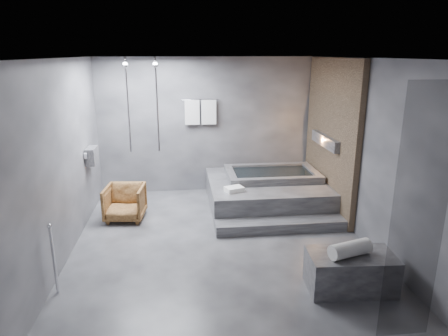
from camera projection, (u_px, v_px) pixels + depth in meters
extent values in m
plane|color=#2E2E31|center=(220.00, 241.00, 6.33)|extent=(5.00, 5.00, 0.00)
cube|color=#4D4D50|center=(219.00, 58.00, 5.55)|extent=(4.50, 5.00, 0.04)
cube|color=#38393E|center=(208.00, 126.00, 8.33)|extent=(4.50, 0.04, 2.80)
cube|color=#38393E|center=(248.00, 224.00, 3.56)|extent=(4.50, 0.04, 2.80)
cube|color=#38393E|center=(63.00, 160.00, 5.70)|extent=(0.04, 5.00, 2.80)
cube|color=#38393E|center=(364.00, 151.00, 6.19)|extent=(0.04, 5.00, 2.80)
cube|color=#997B5A|center=(331.00, 135.00, 7.37)|extent=(0.10, 2.40, 2.78)
cube|color=#FF9938|center=(326.00, 141.00, 7.39)|extent=(0.14, 1.20, 0.20)
cube|color=gray|center=(92.00, 156.00, 7.13)|extent=(0.16, 0.42, 0.30)
imported|color=beige|center=(92.00, 159.00, 7.05)|extent=(0.08, 0.08, 0.21)
imported|color=beige|center=(94.00, 158.00, 7.25)|extent=(0.07, 0.07, 0.15)
cylinder|color=silver|center=(157.00, 105.00, 7.65)|extent=(0.04, 0.04, 1.80)
cylinder|color=silver|center=(128.00, 106.00, 7.60)|extent=(0.04, 0.04, 1.80)
cylinder|color=silver|center=(200.00, 100.00, 8.10)|extent=(0.75, 0.02, 0.02)
cube|color=white|center=(192.00, 112.00, 8.14)|extent=(0.30, 0.06, 0.50)
cube|color=white|center=(209.00, 112.00, 8.17)|extent=(0.30, 0.06, 0.50)
cylinder|color=silver|center=(54.00, 260.00, 4.83)|extent=(0.04, 0.04, 0.90)
cube|color=black|center=(418.00, 219.00, 3.80)|extent=(0.55, 0.01, 2.60)
cube|color=#333336|center=(266.00, 193.00, 7.76)|extent=(2.20, 2.00, 0.50)
cube|color=#333336|center=(281.00, 225.00, 6.68)|extent=(2.20, 0.36, 0.18)
cube|color=#2E2E30|center=(350.00, 271.00, 4.99)|extent=(1.09, 0.65, 0.48)
imported|color=#452811|center=(125.00, 203.00, 7.08)|extent=(0.73, 0.75, 0.62)
cylinder|color=silver|center=(350.00, 249.00, 4.85)|extent=(0.57, 0.34, 0.19)
cube|color=white|center=(234.00, 189.00, 7.08)|extent=(0.37, 0.32, 0.08)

